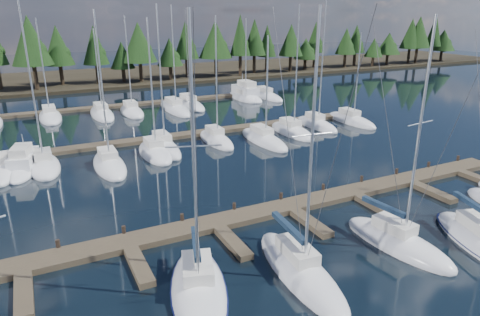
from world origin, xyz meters
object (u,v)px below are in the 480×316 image
front_sailboat_3 (397,242)px  front_sailboat_4 (480,241)px  front_sailboat_2 (300,270)px  front_sailboat_1 (199,289)px  motor_yacht_right (245,95)px  main_dock (292,210)px  motor_yacht_left (25,165)px

front_sailboat_3 → front_sailboat_4: size_ratio=1.07×
front_sailboat_2 → front_sailboat_3: 7.26m
front_sailboat_1 → front_sailboat_3: front_sailboat_1 is taller
front_sailboat_3 → motor_yacht_right: size_ratio=1.47×
main_dock → front_sailboat_2: bearing=-120.0°
main_dock → front_sailboat_4: bearing=-48.4°
front_sailboat_1 → front_sailboat_2: (5.75, -0.93, 0.01)m
main_dock → motor_yacht_right: motor_yacht_right is taller
main_dock → motor_yacht_right: bearing=67.6°
front_sailboat_3 → front_sailboat_1: bearing=175.2°
main_dock → front_sailboat_1: size_ratio=2.92×
front_sailboat_3 → front_sailboat_4: 5.36m
front_sailboat_4 → motor_yacht_left: (-25.81, 27.86, 0.16)m
motor_yacht_right → front_sailboat_3: bearing=-105.7°
main_dock → motor_yacht_left: bearing=133.4°
front_sailboat_1 → motor_yacht_right: 52.99m
main_dock → front_sailboat_2: front_sailboat_2 is taller
front_sailboat_1 → front_sailboat_2: front_sailboat_2 is taller
front_sailboat_2 → front_sailboat_4: bearing=-11.0°
front_sailboat_1 → motor_yacht_left: size_ratio=1.82×
front_sailboat_1 → motor_yacht_right: bearing=60.3°
front_sailboat_2 → front_sailboat_3: bearing=-1.4°
front_sailboat_2 → front_sailboat_3: size_ratio=1.03×
front_sailboat_4 → front_sailboat_2: bearing=169.0°
front_sailboat_2 → motor_yacht_right: 51.24m
front_sailboat_1 → front_sailboat_3: bearing=-4.8°
front_sailboat_1 → motor_yacht_left: front_sailboat_1 is taller
front_sailboat_4 → motor_yacht_left: 37.98m
motor_yacht_left → motor_yacht_right: size_ratio=0.83×
main_dock → front_sailboat_4: (8.19, -9.23, 0.08)m
front_sailboat_1 → front_sailboat_3: size_ratio=1.02×
motor_yacht_right → front_sailboat_2: bearing=-113.6°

